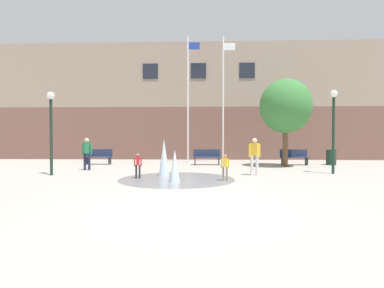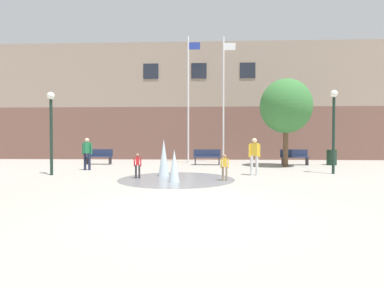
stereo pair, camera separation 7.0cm
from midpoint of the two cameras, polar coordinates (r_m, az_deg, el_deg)
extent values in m
plane|color=#9E998E|center=(6.98, -1.01, -12.18)|extent=(100.00, 100.00, 0.00)
cube|color=brown|center=(24.77, 1.26, 1.97)|extent=(36.00, 6.00, 3.85)
cube|color=gray|center=(25.19, 1.27, 11.76)|extent=(36.00, 6.00, 4.71)
cube|color=#1E232D|center=(22.60, -8.02, 13.57)|extent=(1.10, 0.06, 1.10)
cube|color=#1E232D|center=(22.27, 1.15, 13.77)|extent=(1.10, 0.06, 1.10)
cube|color=#1E232D|center=(22.49, 10.36, 13.62)|extent=(1.10, 0.06, 1.10)
cylinder|color=gray|center=(11.71, -3.08, -6.69)|extent=(4.50, 4.50, 0.01)
cone|color=silver|center=(10.91, -3.49, -4.15)|extent=(0.39, 0.39, 1.19)
cone|color=silver|center=(12.59, -5.51, -2.59)|extent=(0.45, 0.45, 1.56)
cube|color=#28282D|center=(19.10, -19.51, -3.02)|extent=(0.06, 0.40, 0.44)
cube|color=#28282D|center=(18.63, -15.50, -3.10)|extent=(0.06, 0.40, 0.44)
cube|color=#232D4C|center=(18.83, -17.53, -2.32)|extent=(1.60, 0.44, 0.05)
cube|color=#232D4C|center=(19.01, -17.33, -1.57)|extent=(1.60, 0.04, 0.42)
cube|color=#28282D|center=(17.66, 0.46, -3.29)|extent=(0.06, 0.40, 0.44)
cube|color=#28282D|center=(17.67, 5.01, -3.29)|extent=(0.06, 0.40, 0.44)
cube|color=#232D4C|center=(17.63, 2.74, -2.50)|extent=(1.60, 0.44, 0.05)
cube|color=#232D4C|center=(17.82, 2.73, -1.70)|extent=(1.60, 0.04, 0.42)
cube|color=#28282D|center=(18.39, 16.73, -3.16)|extent=(0.06, 0.40, 0.44)
cube|color=#28282D|center=(18.80, 20.87, -3.10)|extent=(0.06, 0.40, 0.44)
cube|color=#232D4C|center=(18.57, 18.83, -2.38)|extent=(1.60, 0.44, 0.05)
cube|color=#232D4C|center=(18.74, 18.66, -1.62)|extent=(1.60, 0.04, 0.42)
cylinder|color=#1E233D|center=(15.77, -19.86, -3.18)|extent=(0.12, 0.12, 0.84)
cylinder|color=#1E233D|center=(15.69, -19.11, -3.20)|extent=(0.12, 0.12, 0.84)
cube|color=#237547|center=(15.69, -19.51, -0.68)|extent=(0.36, 0.39, 0.54)
sphere|color=beige|center=(15.68, -19.52, 0.69)|extent=(0.21, 0.21, 0.21)
cylinder|color=#237547|center=(15.77, -20.21, -0.88)|extent=(0.08, 0.08, 0.55)
cylinder|color=#237547|center=(15.62, -18.79, -0.89)|extent=(0.08, 0.08, 0.55)
cylinder|color=#89755B|center=(11.31, 5.80, -5.66)|extent=(0.07, 0.07, 0.52)
cylinder|color=#89755B|center=(11.32, 6.49, -5.66)|extent=(0.07, 0.07, 0.52)
cube|color=gold|center=(11.27, 6.15, -3.50)|extent=(0.17, 0.23, 0.33)
sphere|color=#997051|center=(11.26, 6.15, -2.32)|extent=(0.13, 0.13, 0.13)
cylinder|color=gold|center=(11.27, 5.49, -3.68)|extent=(0.05, 0.05, 0.34)
cylinder|color=gold|center=(11.29, 6.81, -3.67)|extent=(0.05, 0.05, 0.34)
cylinder|color=#28282D|center=(12.11, -10.75, -5.22)|extent=(0.07, 0.07, 0.52)
cylinder|color=#28282D|center=(12.08, -10.11, -5.23)|extent=(0.07, 0.07, 0.52)
cube|color=red|center=(12.05, -10.44, -3.21)|extent=(0.17, 0.24, 0.33)
sphere|color=#997051|center=(12.04, -10.44, -2.10)|extent=(0.13, 0.13, 0.13)
cylinder|color=red|center=(12.08, -11.04, -3.36)|extent=(0.05, 0.05, 0.34)
cylinder|color=red|center=(12.03, -9.83, -3.38)|extent=(0.05, 0.05, 0.34)
cylinder|color=silver|center=(13.07, 11.18, -4.04)|extent=(0.12, 0.12, 0.84)
cylinder|color=silver|center=(13.10, 12.13, -4.03)|extent=(0.12, 0.12, 0.84)
cube|color=gold|center=(13.04, 11.67, -1.02)|extent=(0.39, 0.35, 0.54)
sphere|color=beige|center=(13.03, 11.68, 0.63)|extent=(0.21, 0.21, 0.21)
cylinder|color=gold|center=(13.01, 10.75, -1.26)|extent=(0.08, 0.08, 0.55)
cylinder|color=gold|center=(13.08, 12.57, -1.26)|extent=(0.08, 0.08, 0.55)
cylinder|color=silver|center=(19.30, -0.88, 8.45)|extent=(0.10, 0.10, 8.07)
cube|color=#233893|center=(20.00, 0.32, 18.19)|extent=(0.70, 0.02, 0.45)
cylinder|color=silver|center=(19.31, 5.85, 8.33)|extent=(0.10, 0.10, 8.00)
cube|color=silver|center=(20.04, 7.07, 17.94)|extent=(0.70, 0.02, 0.45)
cylinder|color=#192D23|center=(14.17, -25.37, 1.15)|extent=(0.12, 0.12, 3.25)
sphere|color=white|center=(14.28, -25.44, 8.32)|extent=(0.32, 0.32, 0.32)
cylinder|color=#192D23|center=(14.72, 25.21, 1.45)|extent=(0.12, 0.12, 3.40)
sphere|color=white|center=(14.84, 25.28, 8.66)|extent=(0.32, 0.32, 0.32)
cylinder|color=#193323|center=(19.42, 24.88, -2.31)|extent=(0.56, 0.56, 0.90)
cylinder|color=brown|center=(17.40, 17.22, -1.07)|extent=(0.29, 0.29, 1.86)
ellipsoid|color=#387538|center=(17.47, 17.27, 6.93)|extent=(2.83, 2.83, 3.01)
camera|label=1|loc=(0.03, -90.14, 0.00)|focal=28.00mm
camera|label=2|loc=(0.03, 89.86, 0.00)|focal=28.00mm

